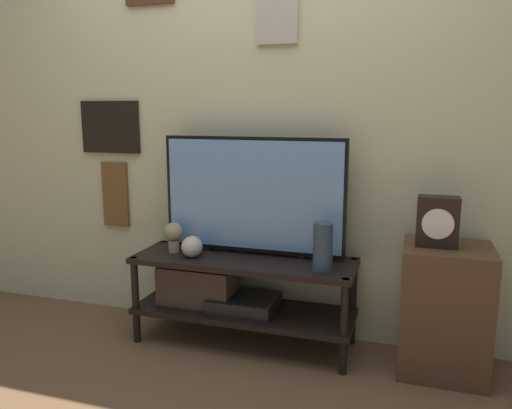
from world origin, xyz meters
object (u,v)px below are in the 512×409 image
Objects in this scene: vase_round_glass at (192,247)px; decorative_bust at (174,234)px; television at (253,195)px; mantel_clock at (437,222)px; vase_tall_ceramic at (323,247)px.

vase_round_glass is 0.16m from decorative_bust.
mantel_clock is (0.94, -0.08, -0.06)m from television.
vase_round_glass is at bearing -176.87° from mantel_clock.
mantel_clock is at bearing 3.13° from vase_round_glass.
television reaches higher than vase_tall_ceramic.
vase_tall_ceramic is 2.10× the size of vase_round_glass.
television reaches higher than decorative_bust.
vase_tall_ceramic is at bearing -1.19° from vase_round_glass.
vase_tall_ceramic reaches higher than vase_round_glass.
mantel_clock is at bearing -5.02° from television.
television is 0.50m from decorative_bust.
vase_tall_ceramic reaches higher than decorative_bust.
vase_round_glass is at bearing -153.29° from television.
mantel_clock is at bearing 8.93° from vase_tall_ceramic.
vase_round_glass is 0.48× the size of mantel_clock.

